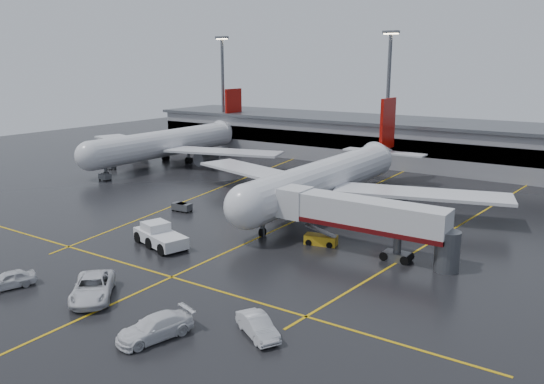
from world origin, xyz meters
The scene contains 22 objects.
ground centered at (0.00, 0.00, 0.00)m, with size 220.00×220.00×0.00m, color black.
apron_line_centre centered at (0.00, 0.00, 0.01)m, with size 0.25×90.00×0.02m, color gold.
apron_line_stop centered at (0.00, -22.00, 0.01)m, with size 60.00×0.25×0.02m, color gold.
apron_line_left centered at (-20.00, 10.00, 0.01)m, with size 0.25×70.00×0.02m, color gold.
apron_line_right centered at (18.00, 10.00, 0.01)m, with size 0.25×70.00×0.02m, color gold.
terminal centered at (0.00, 47.93, 4.32)m, with size 122.00×19.00×8.60m.
light_mast_left centered at (-45.00, 42.00, 14.47)m, with size 3.00×1.20×25.45m.
light_mast_mid centered at (-5.00, 42.00, 14.47)m, with size 3.00×1.20×25.45m.
main_airliner centered at (0.00, 9.70, 4.21)m, with size 48.80×45.60×14.10m.
second_airliner centered at (-42.00, 21.70, 4.21)m, with size 48.80×45.60×14.10m.
jet_bridge centered at (11.87, -6.00, 3.93)m, with size 19.90×3.40×6.05m.
pushback_tractor centered at (-7.47, -16.10, 1.04)m, with size 7.84×4.93×2.61m.
belt_loader centered at (7.16, -5.93, 0.56)m, with size 3.79×2.29×2.25m.
service_van_a centered at (-2.32, -29.13, 0.95)m, with size 3.16×6.85×1.90m, color silver.
service_van_b centered at (7.16, -31.10, 0.85)m, with size 2.37×5.83×1.69m, color white.
service_van_c centered at (13.20, -26.63, 0.78)m, with size 1.64×4.71×1.55m, color silver.
service_van_d centered at (-10.35, -31.93, 0.78)m, with size 1.83×4.56×1.55m, color silver.
baggage_cart_a centered at (-14.88, -4.26, 0.63)m, with size 2.11×1.48×1.12m.
baggage_cart_b centered at (-15.57, -4.31, 0.63)m, with size 2.12×1.49×1.12m.
baggage_cart_c centered at (-12.00, 5.14, 0.63)m, with size 2.34×1.96×1.12m.
baggage_cart_d centered at (-47.17, 10.27, 0.63)m, with size 2.01×1.32×1.12m.
baggage_cart_e centered at (-40.01, 3.16, 0.63)m, with size 2.07×1.41×1.12m.
Camera 1 is at (34.27, -56.23, 19.65)m, focal length 35.63 mm.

